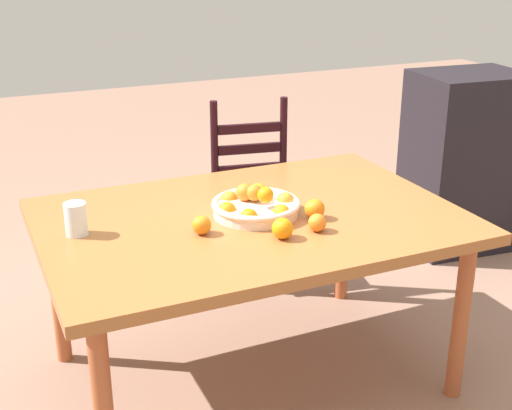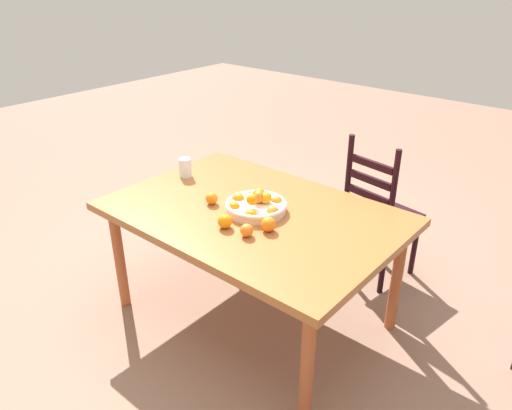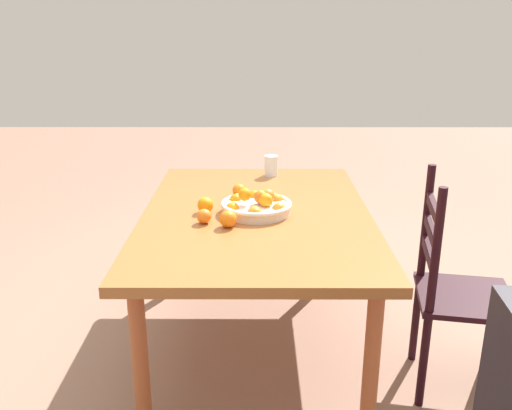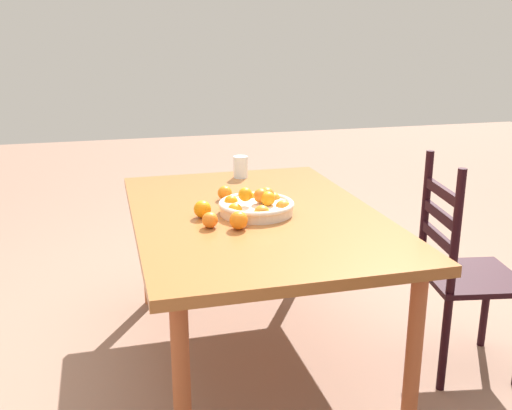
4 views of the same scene
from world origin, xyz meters
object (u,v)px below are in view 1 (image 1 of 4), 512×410
Objects in this scene: orange_loose_0 at (202,225)px; orange_loose_1 at (317,223)px; cabinet at (463,161)px; fruit_bowl at (256,205)px; dining_table at (250,232)px; orange_loose_2 at (315,209)px; drinking_glass at (76,219)px; orange_loose_3 at (282,228)px; chair_near_window at (244,194)px.

orange_loose_1 is (0.39, -0.14, -0.00)m from orange_loose_0.
cabinet reaches higher than fruit_bowl.
orange_loose_2 reaches higher than dining_table.
drinking_glass is at bearing 166.09° from orange_loose_2.
cabinet reaches higher than drinking_glass.
orange_loose_3 is (-0.14, -0.01, 0.00)m from orange_loose_1.
orange_loose_3 reaches higher than dining_table.
fruit_bowl is at bearing 146.23° from orange_loose_2.
chair_near_window is at bearing 69.93° from fruit_bowl.
orange_loose_2 is (0.44, -0.03, 0.00)m from orange_loose_0.
orange_loose_0 is at bearing -150.88° from cabinet.
orange_loose_3 reaches higher than orange_loose_0.
fruit_bowl is 2.83× the size of drinking_glass.
dining_table is 1.55× the size of cabinet.
fruit_bowl is at bearing -150.26° from cabinet.
orange_loose_1 is at bearing -21.88° from drinking_glass.
cabinet is 13.35× the size of orange_loose_3.
cabinet is at bearing 31.19° from orange_loose_3.
chair_near_window is at bearing 38.65° from drinking_glass.
dining_table is at bearing 78.69° from chair_near_window.
orange_loose_0 is (-0.57, -0.95, 0.29)m from chair_near_window.
drinking_glass is at bearing 158.12° from orange_loose_1.
orange_loose_3 is (-1.63, -0.99, 0.25)m from cabinet.
dining_table is 20.63× the size of orange_loose_2.
fruit_bowl is 4.43× the size of orange_loose_2.
chair_near_window is 1.15m from orange_loose_0.
fruit_bowl is 4.92× the size of orange_loose_0.
orange_loose_1 is (-1.49, -0.98, 0.25)m from cabinet.
dining_table is at bearing 124.20° from orange_loose_1.
fruit_bowl is 4.45× the size of orange_loose_3.
dining_table is 0.11m from fruit_bowl.
orange_loose_1 is at bearing -113.93° from orange_loose_2.
dining_table is at bearing 21.61° from orange_loose_0.
orange_loose_1 is (-0.18, -1.10, 0.29)m from chair_near_window.
chair_near_window is 1.15m from orange_loose_1.
cabinet is at bearing 16.13° from drinking_glass.
orange_loose_0 is at bearing 148.39° from orange_loose_3.
fruit_bowl is 0.66m from drinking_glass.
dining_table is at bearing 94.15° from orange_loose_3.
orange_loose_2 is at bearing -4.48° from orange_loose_0.
orange_loose_2 is at bearing -30.87° from dining_table.
orange_loose_1 is 0.14m from orange_loose_3.
dining_table is at bearing -179.68° from fruit_bowl.
drinking_glass is (-0.65, 0.33, 0.02)m from orange_loose_3.
orange_loose_0 is 0.90× the size of orange_loose_2.
drinking_glass is at bearing 172.42° from dining_table.
chair_near_window reaches higher than dining_table.
orange_loose_2 reaches higher than orange_loose_0.
orange_loose_2 is (0.21, -0.12, 0.10)m from dining_table.
fruit_bowl is 5.10× the size of orange_loose_1.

